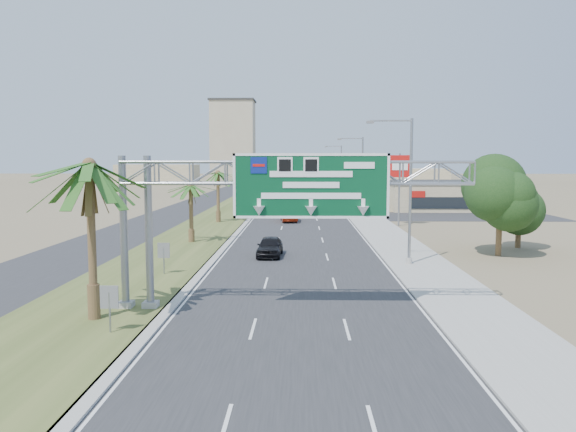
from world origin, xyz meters
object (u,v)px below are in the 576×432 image
(car_far, at_px, (288,198))
(palm_near, at_px, (89,166))
(pole_sign_blue, at_px, (368,172))
(signal_mast, at_px, (334,176))
(car_mid_lane, at_px, (289,215))
(car_right_lane, at_px, (331,202))
(pole_sign_red_far, at_px, (358,169))
(pole_sign_red_near, at_px, (400,170))
(store_building, at_px, (451,196))
(sign_gantry, at_px, (277,184))
(car_left_lane, at_px, (270,247))

(car_far, bearing_deg, palm_near, -90.42)
(car_far, bearing_deg, pole_sign_blue, -54.00)
(palm_near, xyz_separation_m, signal_mast, (14.37, 63.97, -2.08))
(car_mid_lane, distance_m, car_right_lane, 23.13)
(car_right_lane, bearing_deg, signal_mast, 25.93)
(car_mid_lane, relative_size, car_right_lane, 0.91)
(car_mid_lane, height_order, pole_sign_red_far, pole_sign_red_far)
(palm_near, xyz_separation_m, pole_sign_red_near, (20.01, 37.25, -0.75))
(store_building, distance_m, pole_sign_red_far, 16.86)
(store_building, relative_size, car_far, 3.74)
(signal_mast, height_order, car_mid_lane, signal_mast)
(pole_sign_red_near, bearing_deg, pole_sign_red_far, 92.32)
(signal_mast, xyz_separation_m, pole_sign_blue, (4.31, -9.35, 0.79))
(store_building, xyz_separation_m, car_far, (-24.26, 16.11, -1.30))
(car_far, bearing_deg, sign_gantry, -84.12)
(pole_sign_red_near, bearing_deg, car_far, 109.52)
(signal_mast, bearing_deg, store_building, -19.54)
(car_far, distance_m, pole_sign_red_near, 39.49)
(signal_mast, bearing_deg, pole_sign_red_far, 47.30)
(signal_mast, xyz_separation_m, car_left_lane, (-7.45, -46.74, -4.10))
(pole_sign_red_near, xyz_separation_m, pole_sign_blue, (-1.33, 17.37, -0.54))
(car_mid_lane, bearing_deg, signal_mast, 67.83)
(sign_gantry, bearing_deg, car_far, 90.95)
(car_right_lane, bearing_deg, car_far, 130.12)
(store_building, distance_m, car_right_lane, 18.14)
(sign_gantry, relative_size, pole_sign_blue, 2.19)
(store_building, bearing_deg, pole_sign_red_far, 139.36)
(palm_near, distance_m, signal_mast, 65.60)
(car_far, bearing_deg, store_building, -28.65)
(sign_gantry, xyz_separation_m, car_left_lane, (-1.22, 15.30, -5.31))
(car_far, bearing_deg, car_right_lane, -50.22)
(signal_mast, bearing_deg, sign_gantry, -95.74)
(palm_near, bearing_deg, signal_mast, 77.34)
(palm_near, relative_size, pole_sign_red_far, 1.13)
(sign_gantry, xyz_separation_m, car_mid_lane, (-0.33, 39.67, -5.23))
(palm_near, xyz_separation_m, pole_sign_red_far, (18.74, 68.70, -1.15))
(car_mid_lane, height_order, car_right_lane, car_mid_lane)
(car_left_lane, bearing_deg, sign_gantry, -83.01)
(car_left_lane, height_order, pole_sign_red_far, pole_sign_red_far)
(store_building, bearing_deg, pole_sign_red_near, -118.34)
(car_mid_lane, relative_size, pole_sign_blue, 0.66)
(sign_gantry, xyz_separation_m, pole_sign_blue, (10.54, 52.69, -0.42))
(car_left_lane, distance_m, car_right_lane, 47.18)
(store_building, relative_size, car_right_lane, 3.27)
(car_mid_lane, bearing_deg, palm_near, -106.44)
(palm_near, height_order, car_left_lane, palm_near)
(car_right_lane, xyz_separation_m, pole_sign_blue, (4.60, -9.24, 4.87))
(car_mid_lane, xyz_separation_m, car_right_lane, (6.27, 22.26, -0.06))
(signal_mast, distance_m, car_right_lane, 4.10)
(signal_mast, height_order, pole_sign_blue, signal_mast)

